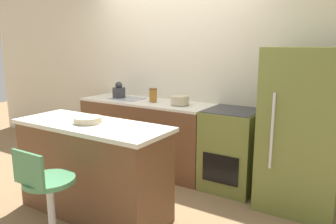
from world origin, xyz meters
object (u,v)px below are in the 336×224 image
refrigerator (303,130)px  mixing_bowl (180,100)px  kettle (119,91)px  stool_chair (48,200)px  oven_range (231,149)px

refrigerator → mixing_bowl: (-1.46, 0.03, 0.17)m
refrigerator → kettle: refrigerator is taller
stool_chair → kettle: bearing=114.8°
refrigerator → stool_chair: 2.49m
stool_chair → kettle: size_ratio=3.93×
kettle → oven_range: bearing=0.6°
refrigerator → stool_chair: (-1.56, -1.91, -0.38)m
mixing_bowl → kettle: bearing=180.0°
oven_range → refrigerator: refrigerator is taller
stool_chair → refrigerator: bearing=50.7°
stool_chair → kettle: (-0.90, 1.94, 0.58)m
oven_range → mixing_bowl: bearing=-178.6°
oven_range → mixing_bowl: mixing_bowl is taller
oven_range → refrigerator: size_ratio=0.57×
mixing_bowl → refrigerator: bearing=-1.4°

